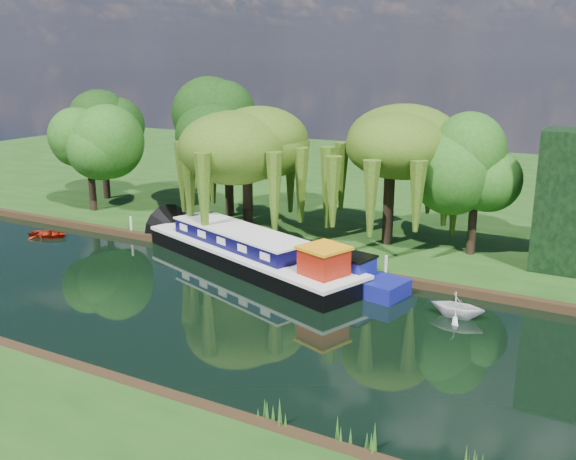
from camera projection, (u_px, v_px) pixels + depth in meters
The scene contains 15 objects.
ground at pixel (167, 299), 33.67m from camera, with size 120.00×120.00×0.00m, color black.
far_bank at pixel (391, 185), 62.34m from camera, with size 120.00×52.00×0.45m, color #173D10.
dutch_barge at pixel (250, 253), 38.64m from camera, with size 17.01×9.18×3.53m.
narrowboat at pixel (299, 261), 37.57m from camera, with size 13.90×5.01×2.00m.
red_dinghy at pixel (49, 237), 45.30m from camera, with size 2.02×2.83×0.59m, color maroon.
white_cruiser at pixel (457, 317), 31.40m from camera, with size 2.24×2.60×1.37m, color silver.
willow_left at pixel (247, 148), 43.04m from camera, with size 6.81×6.81×8.16m.
willow_right at pixel (391, 154), 40.60m from camera, with size 6.65×6.65×8.10m.
tree_far_left at pixel (88, 141), 49.75m from camera, with size 4.97×4.97×8.00m.
tree_far_back at pixel (102, 131), 54.02m from camera, with size 4.91×4.91×8.26m.
tree_far_mid at pixel (228, 130), 47.90m from camera, with size 5.81×5.81×9.50m.
tree_far_right at pixel (476, 172), 38.64m from camera, with size 4.56×4.56×7.46m.
lamppost at pixel (275, 214), 41.67m from camera, with size 0.36×0.36×2.56m.
mooring_posts at pixel (245, 242), 40.75m from camera, with size 19.16×0.16×1.00m.
reeds_near at pixel (181, 384), 23.93m from camera, with size 33.70×1.50×1.10m.
Camera 1 is at (20.78, -24.53, 12.41)m, focal length 40.00 mm.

